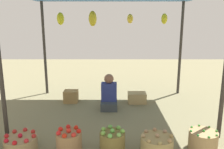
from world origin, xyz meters
The scene contains 10 objects.
ground_plane centered at (0.00, 0.00, 0.00)m, with size 14.00×14.00×0.00m, color #7A7353.
market_stall_structure centered at (-0.01, 0.01, 2.28)m, with size 3.85×2.76×2.44m.
vendor_person centered at (-0.08, 0.10, 0.30)m, with size 0.36×0.44×0.78m.
basket_red_apples centered at (-1.39, -1.63, 0.11)m, with size 0.49×0.49×0.26m.
basket_red_tomatoes centered at (-0.66, -1.64, 0.16)m, with size 0.38×0.38×0.35m.
basket_green_apples centered at (-0.01, -1.66, 0.16)m, with size 0.38×0.38×0.36m.
basket_potatoes centered at (0.64, -1.73, 0.14)m, with size 0.48×0.48×0.32m.
basket_green_chilies centered at (1.36, -1.62, 0.15)m, with size 0.42×0.42×0.32m.
wooden_crate_near_vendor centered at (0.58, 0.46, 0.12)m, with size 0.42×0.30×0.25m, color tan.
wooden_crate_stacked_rear centered at (-1.00, 0.51, 0.14)m, with size 0.33×0.28×0.28m, color #9C7B47.
Camera 1 is at (-0.01, -4.81, 1.90)m, focal length 37.23 mm.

